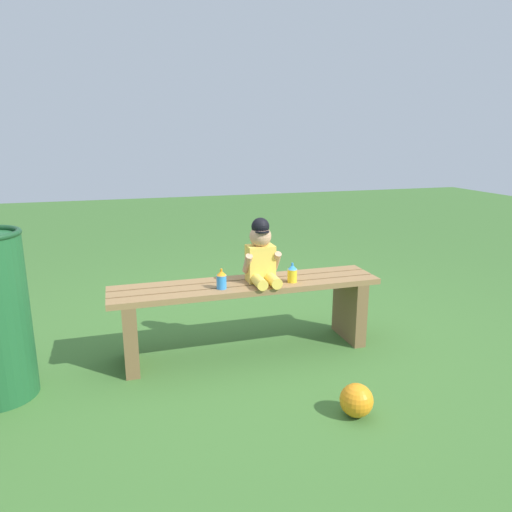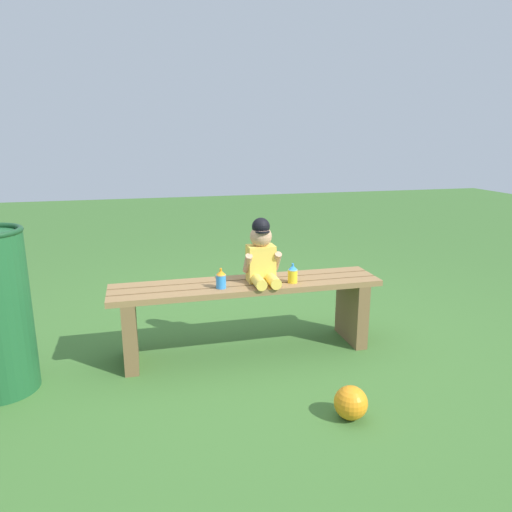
% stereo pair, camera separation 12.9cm
% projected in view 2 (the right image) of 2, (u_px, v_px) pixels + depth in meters
% --- Properties ---
extents(ground_plane, '(16.00, 16.00, 0.00)m').
position_uv_depth(ground_plane, '(247.00, 351.00, 3.08)').
color(ground_plane, '#3D6B2D').
extents(park_bench, '(1.69, 0.35, 0.47)m').
position_uv_depth(park_bench, '(247.00, 304.00, 3.00)').
color(park_bench, olive).
rests_on(park_bench, ground_plane).
extents(child_figure, '(0.23, 0.27, 0.40)m').
position_uv_depth(child_figure, '(262.00, 254.00, 2.94)').
color(child_figure, '#F2C64C').
rests_on(child_figure, park_bench).
extents(sippy_cup_left, '(0.06, 0.06, 0.12)m').
position_uv_depth(sippy_cup_left, '(221.00, 279.00, 2.84)').
color(sippy_cup_left, '#338CE5').
rests_on(sippy_cup_left, park_bench).
extents(sippy_cup_right, '(0.06, 0.06, 0.12)m').
position_uv_depth(sippy_cup_right, '(293.00, 274.00, 2.95)').
color(sippy_cup_right, yellow).
rests_on(sippy_cup_right, park_bench).
extents(toy_ball, '(0.17, 0.17, 0.17)m').
position_uv_depth(toy_ball, '(351.00, 403.00, 2.33)').
color(toy_ball, orange).
rests_on(toy_ball, ground_plane).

